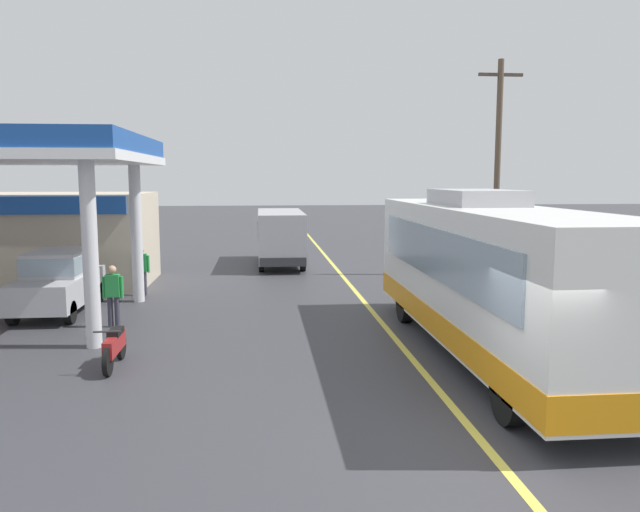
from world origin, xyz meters
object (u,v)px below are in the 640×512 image
(coach_bus_main, at_px, (489,279))
(car_at_pump, at_px, (59,278))
(pedestrian_by_shop, at_px, (113,293))
(pedestrian_near_pump, at_px, (141,268))
(motorcycle_parked_forecourt, at_px, (115,346))
(minibus_opposing_lane, at_px, (280,233))

(coach_bus_main, xyz_separation_m, car_at_pump, (-11.01, 5.51, -0.71))
(coach_bus_main, height_order, pedestrian_by_shop, coach_bus_main)
(pedestrian_near_pump, distance_m, pedestrian_by_shop, 4.47)
(coach_bus_main, bearing_deg, motorcycle_parked_forecourt, -178.99)
(car_at_pump, distance_m, motorcycle_parked_forecourt, 6.36)
(coach_bus_main, relative_size, minibus_opposing_lane, 1.80)
(minibus_opposing_lane, height_order, pedestrian_by_shop, minibus_opposing_lane)
(pedestrian_by_shop, bearing_deg, motorcycle_parked_forecourt, -76.91)
(pedestrian_by_shop, bearing_deg, minibus_opposing_lane, 67.02)
(car_at_pump, relative_size, pedestrian_near_pump, 2.53)
(pedestrian_near_pump, bearing_deg, minibus_opposing_lane, 54.60)
(minibus_opposing_lane, bearing_deg, pedestrian_near_pump, -125.40)
(minibus_opposing_lane, bearing_deg, car_at_pump, -126.27)
(car_at_pump, xyz_separation_m, motorcycle_parked_forecourt, (2.86, -5.65, -0.57))
(coach_bus_main, relative_size, car_at_pump, 2.63)
(coach_bus_main, distance_m, motorcycle_parked_forecourt, 8.25)
(minibus_opposing_lane, height_order, motorcycle_parked_forecourt, minibus_opposing_lane)
(minibus_opposing_lane, bearing_deg, pedestrian_by_shop, -112.98)
(car_at_pump, bearing_deg, motorcycle_parked_forecourt, -63.13)
(coach_bus_main, bearing_deg, minibus_opposing_lane, 105.62)
(pedestrian_by_shop, bearing_deg, pedestrian_near_pump, 91.15)
(car_at_pump, height_order, minibus_opposing_lane, minibus_opposing_lane)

